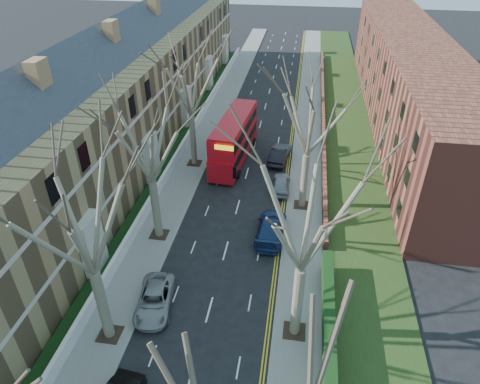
% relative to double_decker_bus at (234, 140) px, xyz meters
% --- Properties ---
extents(pavement_left, '(3.00, 102.00, 0.12)m').
position_rel_double_decker_bus_xyz_m(pavement_left, '(-4.28, 9.41, -2.26)').
color(pavement_left, slate).
rests_on(pavement_left, ground).
extents(pavement_right, '(3.00, 102.00, 0.12)m').
position_rel_double_decker_bus_xyz_m(pavement_right, '(7.72, 9.41, -2.26)').
color(pavement_right, slate).
rests_on(pavement_right, ground).
extents(terrace_left, '(9.70, 78.00, 13.60)m').
position_rel_double_decker_bus_xyz_m(terrace_left, '(-11.93, 1.41, 3.22)').
color(terrace_left, '#95754C').
rests_on(terrace_left, ground).
extents(flats_right, '(13.97, 54.00, 10.00)m').
position_rel_double_decker_bus_xyz_m(flats_right, '(19.18, 13.41, 2.67)').
color(flats_right, brown).
rests_on(flats_right, ground).
extents(front_wall_left, '(0.30, 78.00, 1.00)m').
position_rel_double_decker_bus_xyz_m(front_wall_left, '(-5.93, 1.41, -1.70)').
color(front_wall_left, white).
rests_on(front_wall_left, ground).
extents(grass_verge_right, '(6.00, 102.00, 0.06)m').
position_rel_double_decker_bus_xyz_m(grass_verge_right, '(12.22, 9.41, -2.17)').
color(grass_verge_right, '#1E3513').
rests_on(grass_verge_right, ground).
extents(tree_left_mid, '(10.50, 10.50, 14.71)m').
position_rel_double_decker_bus_xyz_m(tree_left_mid, '(-3.98, -23.59, 7.24)').
color(tree_left_mid, brown).
rests_on(tree_left_mid, ground).
extents(tree_left_far, '(10.15, 10.15, 14.22)m').
position_rel_double_decker_bus_xyz_m(tree_left_far, '(-3.98, -13.59, 6.93)').
color(tree_left_far, brown).
rests_on(tree_left_far, ground).
extents(tree_left_dist, '(10.50, 10.50, 14.71)m').
position_rel_double_decker_bus_xyz_m(tree_left_dist, '(-3.98, -1.59, 7.24)').
color(tree_left_dist, brown).
rests_on(tree_left_dist, ground).
extents(tree_right_mid, '(10.50, 10.50, 14.71)m').
position_rel_double_decker_bus_xyz_m(tree_right_mid, '(7.42, -21.59, 7.24)').
color(tree_right_mid, brown).
rests_on(tree_right_mid, ground).
extents(tree_right_far, '(10.15, 10.15, 14.22)m').
position_rel_double_decker_bus_xyz_m(tree_right_far, '(7.42, -7.59, 6.93)').
color(tree_right_far, brown).
rests_on(tree_right_far, ground).
extents(double_decker_bus, '(3.54, 11.44, 4.70)m').
position_rel_double_decker_bus_xyz_m(double_decker_bus, '(0.00, 0.00, 0.00)').
color(double_decker_bus, red).
rests_on(double_decker_bus, ground).
extents(car_left_far, '(2.85, 5.05, 1.33)m').
position_rel_double_decker_bus_xyz_m(car_left_far, '(-1.90, -20.90, -1.65)').
color(car_left_far, gray).
rests_on(car_left_far, ground).
extents(car_right_near, '(2.37, 5.54, 1.59)m').
position_rel_double_decker_bus_xyz_m(car_right_near, '(5.02, -12.20, -1.52)').
color(car_right_near, navy).
rests_on(car_right_near, ground).
extents(car_right_mid, '(1.72, 4.11, 1.39)m').
position_rel_double_decker_bus_xyz_m(car_right_mid, '(5.33, -5.16, -1.62)').
color(car_right_mid, gray).
rests_on(car_right_mid, ground).
extents(car_right_far, '(2.31, 5.00, 1.59)m').
position_rel_double_decker_bus_xyz_m(car_right_far, '(4.79, 0.51, -1.52)').
color(car_right_far, black).
rests_on(car_right_far, ground).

